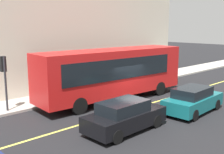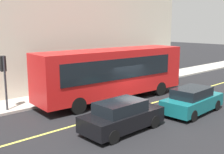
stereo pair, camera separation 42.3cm
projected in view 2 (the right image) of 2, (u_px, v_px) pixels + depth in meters
ground at (140, 107)px, 17.70m from camera, size 120.00×120.00×0.00m
sidewalk at (88, 91)px, 21.61m from camera, size 80.00×2.76×0.15m
lane_centre_stripe at (140, 107)px, 17.70m from camera, size 36.00×0.16×0.01m
storefront_building at (64, 15)px, 27.57m from camera, size 19.37×12.43×12.20m
bus at (114, 72)px, 18.94m from camera, size 11.27×3.22×3.50m
traffic_light at (3, 70)px, 16.21m from camera, size 0.30×0.52×3.20m
car_teal at (192, 100)px, 16.34m from camera, size 4.39×2.03×1.52m
car_black at (122, 116)px, 13.52m from camera, size 4.32×1.91×1.52m
pedestrian_by_curb at (140, 69)px, 25.26m from camera, size 0.34×0.34×1.75m
pedestrian_waiting at (79, 76)px, 21.38m from camera, size 0.34×0.34×1.84m
pedestrian_near_storefront at (102, 75)px, 22.16m from camera, size 0.34×0.34×1.75m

